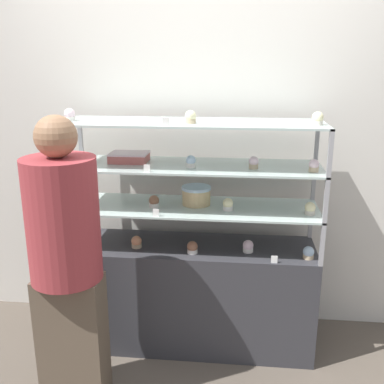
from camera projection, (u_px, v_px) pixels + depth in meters
name	position (u px, v px, depth m)	size (l,w,h in m)	color
ground_plane	(192.00, 340.00, 3.01)	(20.00, 20.00, 0.00)	brown
back_wall	(198.00, 139.00, 3.00)	(8.00, 0.05, 2.60)	silver
display_base	(192.00, 294.00, 2.92)	(1.53, 0.46, 0.69)	#333338
display_riser_lower	(192.00, 208.00, 2.75)	(1.53, 0.46, 0.26)	#99999E
display_riser_middle	(192.00, 167.00, 2.68)	(1.53, 0.46, 0.26)	#99999E
display_riser_upper	(192.00, 124.00, 2.61)	(1.53, 0.46, 0.26)	#99999E
layer_cake_centerpiece	(196.00, 195.00, 2.77)	(0.18, 0.18, 0.11)	#DBBC84
sheet_cake_frosted	(129.00, 157.00, 2.75)	(0.23, 0.18, 0.06)	#C66660
cupcake_0	(79.00, 240.00, 2.81)	(0.07, 0.07, 0.07)	beige
cupcake_1	(136.00, 242.00, 2.78)	(0.07, 0.07, 0.07)	#CCB28C
cupcake_2	(192.00, 248.00, 2.70)	(0.07, 0.07, 0.07)	white
cupcake_3	(248.00, 246.00, 2.71)	(0.07, 0.07, 0.07)	white
cupcake_4	(308.00, 253.00, 2.62)	(0.07, 0.07, 0.07)	#CCB28C
price_tag_0	(274.00, 259.00, 2.57)	(0.04, 0.00, 0.04)	white
cupcake_5	(76.00, 202.00, 2.71)	(0.06, 0.06, 0.07)	beige
cupcake_6	(154.00, 202.00, 2.72)	(0.06, 0.06, 0.07)	white
cupcake_7	(228.00, 205.00, 2.66)	(0.06, 0.06, 0.07)	white
cupcake_8	(310.00, 209.00, 2.59)	(0.06, 0.06, 0.07)	beige
price_tag_1	(156.00, 213.00, 2.56)	(0.04, 0.00, 0.04)	white
cupcake_9	(75.00, 158.00, 2.70)	(0.06, 0.06, 0.07)	beige
cupcake_10	(191.00, 162.00, 2.60)	(0.06, 0.06, 0.07)	white
cupcake_11	(254.00, 163.00, 2.58)	(0.06, 0.06, 0.07)	#CCB28C
cupcake_12	(314.00, 166.00, 2.50)	(0.06, 0.06, 0.07)	#CCB28C
price_tag_2	(147.00, 168.00, 2.49)	(0.04, 0.00, 0.04)	white
cupcake_13	(70.00, 115.00, 2.63)	(0.06, 0.06, 0.07)	white
cupcake_14	(190.00, 117.00, 2.52)	(0.06, 0.06, 0.07)	#CCB28C
cupcake_15	(318.00, 119.00, 2.46)	(0.06, 0.06, 0.07)	beige
price_tag_3	(166.00, 122.00, 2.41)	(0.04, 0.00, 0.04)	white
customer_figure	(66.00, 258.00, 2.29)	(0.36, 0.36, 1.56)	brown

